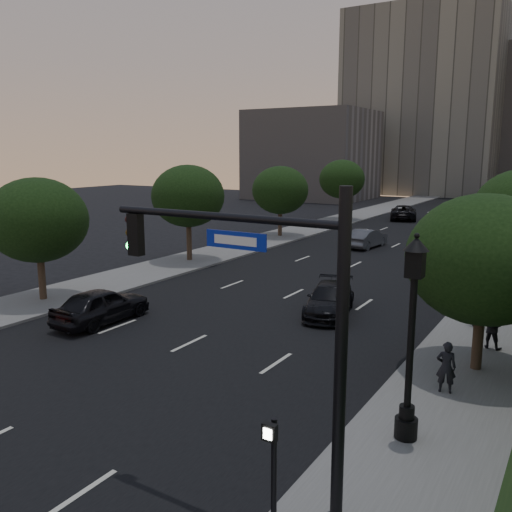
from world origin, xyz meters
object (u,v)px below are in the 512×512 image
Objects in this scene: pedestrian_b at (492,326)px; pedestrian_c at (479,307)px; sedan_near_left at (101,305)px; traffic_signal_mast at (288,356)px; sedan_far_right at (491,238)px; sedan_mid_left at (367,238)px; sedan_far_left at (403,212)px; pedestrian_a at (446,367)px; sedan_near_right at (330,300)px; street_lamp at (410,348)px.

pedestrian_b is 0.96× the size of pedestrian_c.
sedan_near_left is 2.76× the size of pedestrian_b.
pedestrian_c is (1.13, 15.23, -2.63)m from traffic_signal_mast.
traffic_signal_mast is 15.50m from pedestrian_c.
sedan_far_right is 25.62m from pedestrian_b.
sedan_far_right is (8.37, 5.85, -0.07)m from sedan_mid_left.
sedan_near_left is at bearing 38.02° from pedestrian_c.
sedan_far_left is (-12.98, 51.77, -2.85)m from traffic_signal_mast.
sedan_far_right is 2.45× the size of pedestrian_a.
sedan_far_left is 3.32× the size of pedestrian_c.
sedan_near_right is at bearing 0.26° from pedestrian_b.
sedan_mid_left is 2.58× the size of pedestrian_c.
pedestrian_b is at bearing 120.08° from pedestrian_c.
sedan_far_left is at bearing 85.32° from sedan_near_right.
sedan_near_left reaches higher than sedan_near_right.
pedestrian_c is at bearing -100.85° from pedestrian_a.
sedan_near_right is 1.21× the size of sedan_far_right.
traffic_signal_mast is 15.66m from sedan_near_left.
pedestrian_b is (12.15, -19.49, 0.25)m from sedan_mid_left.
street_lamp is 33.86m from sedan_far_right.
sedan_mid_left is 20.41m from pedestrian_c.
pedestrian_b reaches higher than sedan_far_right.
pedestrian_c is (-0.90, 2.46, 0.04)m from pedestrian_b.
sedan_mid_left is at bearing -46.51° from pedestrian_c.
traffic_signal_mast is at bearing 66.66° from pedestrian_a.
street_lamp is 1.38× the size of sedan_far_right.
sedan_far_right is at bearing 92.63° from traffic_signal_mast.
pedestrian_b is at bearing 127.33° from sedan_mid_left.
pedestrian_a is (3.17, -30.29, 0.29)m from sedan_far_right.
traffic_signal_mast is at bearing -104.87° from street_lamp.
traffic_signal_mast is at bearing -85.65° from sedan_near_right.
sedan_near_right is (7.71, -37.74, -0.11)m from sedan_far_left.
sedan_far_left is 1.21× the size of sedan_near_right.
sedan_mid_left is 19.71m from sedan_far_left.
sedan_near_right is at bearing 123.89° from street_lamp.
sedan_near_right reaches higher than sedan_far_right.
sedan_near_right is (8.20, 6.55, -0.09)m from sedan_near_left.
street_lamp is 30.09m from sedan_mid_left.
sedan_near_right is (-5.26, 14.02, -2.96)m from traffic_signal_mast.
sedan_far_left is 41.78m from pedestrian_b.
traffic_signal_mast is 1.25× the size of street_lamp.
traffic_signal_mast is 15.27m from sedan_near_right.
sedan_near_left is at bearing 28.87° from pedestrian_b.
sedan_mid_left is 22.97m from pedestrian_b.
traffic_signal_mast reaches higher than pedestrian_a.
street_lamp is at bearing 75.13° from traffic_signal_mast.
sedan_mid_left is 1.13× the size of sedan_far_right.
pedestrian_a is at bearing 92.96° from pedestrian_b.
pedestrian_c is at bearing 85.75° from traffic_signal_mast.
sedan_mid_left is at bearing -48.08° from pedestrian_b.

